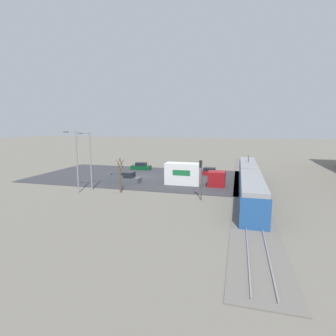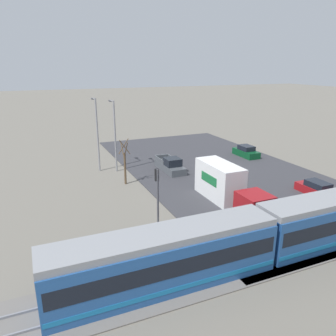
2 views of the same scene
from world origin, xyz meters
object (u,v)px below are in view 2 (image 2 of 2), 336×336
object	(u,v)px
box_truck	(227,186)
street_lamp_near_crossing	(97,130)
sedan_car_1	(246,152)
sedan_car_0	(317,189)
traffic_light_pole	(157,192)
street_lamp_mid_block	(115,132)
light_rail_tram	(264,235)
street_tree	(125,164)
pickup_truck	(170,165)

from	to	relation	value
box_truck	street_lamp_near_crossing	distance (m)	17.98
sedan_car_1	sedan_car_0	bearing A→B (deg)	81.05
sedan_car_0	sedan_car_1	distance (m)	15.45
traffic_light_pole	street_lamp_mid_block	size ratio (longest dim) A/B	0.60
sedan_car_1	traffic_light_pole	size ratio (longest dim) A/B	0.81
light_rail_tram	box_truck	xyz separation A→B (m)	(-3.01, -9.07, -0.08)
light_rail_tram	street_lamp_near_crossing	distance (m)	25.21
box_truck	traffic_light_pole	world-z (taller)	traffic_light_pole
street_tree	street_lamp_near_crossing	world-z (taller)	street_lamp_near_crossing
box_truck	traffic_light_pole	bearing A→B (deg)	18.77
sedan_car_1	street_lamp_near_crossing	xyz separation A→B (m)	(20.96, -1.97, 4.41)
light_rail_tram	traffic_light_pole	xyz separation A→B (m)	(5.16, -6.30, 1.62)
street_lamp_near_crossing	sedan_car_0	bearing A→B (deg)	137.11
light_rail_tram	street_lamp_near_crossing	xyz separation A→B (m)	(5.99, -24.26, 3.34)
street_lamp_mid_block	sedan_car_1	bearing A→B (deg)	177.16
street_tree	street_lamp_near_crossing	bearing A→B (deg)	-75.05
street_lamp_near_crossing	street_lamp_mid_block	size ratio (longest dim) A/B	1.03
light_rail_tram	street_lamp_near_crossing	size ratio (longest dim) A/B	3.17
pickup_truck	street_tree	size ratio (longest dim) A/B	1.12
sedan_car_1	traffic_light_pole	xyz separation A→B (m)	(20.13, 15.99, 2.68)
pickup_truck	sedan_car_1	xyz separation A→B (m)	(-12.86, -1.88, -0.02)
sedan_car_1	street_tree	distance (m)	19.83
light_rail_tram	street_lamp_near_crossing	bearing A→B (deg)	-76.13
traffic_light_pole	street_lamp_mid_block	world-z (taller)	street_lamp_mid_block
traffic_light_pole	street_tree	distance (m)	11.91
light_rail_tram	pickup_truck	xyz separation A→B (m)	(-2.11, -20.41, -1.05)
box_truck	street_tree	world-z (taller)	street_tree
light_rail_tram	street_lamp_mid_block	world-z (taller)	street_lamp_mid_block
box_truck	street_lamp_near_crossing	xyz separation A→B (m)	(9.00, -15.19, 3.42)
box_truck	traffic_light_pole	size ratio (longest dim) A/B	1.85
pickup_truck	sedan_car_0	distance (m)	16.99
box_truck	traffic_light_pole	xyz separation A→B (m)	(8.17, 2.78, 1.70)
traffic_light_pole	street_lamp_near_crossing	world-z (taller)	street_lamp_near_crossing
sedan_car_1	street_tree	world-z (taller)	street_tree
light_rail_tram	pickup_truck	size ratio (longest dim) A/B	4.99
street_tree	box_truck	bearing A→B (deg)	129.11
pickup_truck	street_tree	bearing A→B (deg)	19.42
sedan_car_0	box_truck	bearing A→B (deg)	167.90
light_rail_tram	sedan_car_0	distance (m)	14.44
street_lamp_mid_block	pickup_truck	bearing A→B (deg)	155.45
light_rail_tram	street_lamp_near_crossing	world-z (taller)	street_lamp_near_crossing
street_lamp_near_crossing	box_truck	bearing A→B (deg)	120.65
light_rail_tram	sedan_car_0	size ratio (longest dim) A/B	6.30
box_truck	pickup_truck	size ratio (longest dim) A/B	1.70
box_truck	sedan_car_1	xyz separation A→B (m)	(-11.96, -13.22, -0.99)
light_rail_tram	box_truck	size ratio (longest dim) A/B	2.93
sedan_car_1	street_lamp_mid_block	distance (m)	19.54
traffic_light_pole	street_tree	xyz separation A→B (m)	(-0.81, -11.84, -1.09)
light_rail_tram	traffic_light_pole	bearing A→B (deg)	-50.65
sedan_car_1	street_lamp_mid_block	world-z (taller)	street_lamp_mid_block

